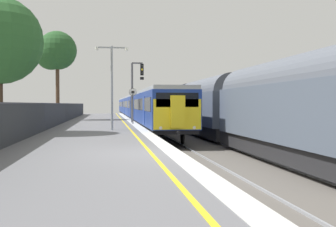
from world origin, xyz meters
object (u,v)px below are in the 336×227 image
at_px(signal_gantry, 135,85).
at_px(speed_limit_sign, 133,101).
at_px(background_tree_left, 55,52).
at_px(freight_train_adjacent_track, 208,105).
at_px(platform_lamp_mid, 112,80).
at_px(commuter_train_at_platform, 136,106).

distance_m(signal_gantry, speed_limit_sign, 3.03).
bearing_deg(background_tree_left, freight_train_adjacent_track, -39.04).
relative_size(signal_gantry, background_tree_left, 0.58).
bearing_deg(speed_limit_sign, platform_lamp_mid, -103.78).
relative_size(signal_gantry, platform_lamp_mid, 1.01).
bearing_deg(speed_limit_sign, signal_gantry, 82.13).
relative_size(commuter_train_at_platform, platform_lamp_mid, 12.55).
xyz_separation_m(freight_train_adjacent_track, background_tree_left, (-12.97, 10.52, 5.28)).
height_order(speed_limit_sign, platform_lamp_mid, platform_lamp_mid).
xyz_separation_m(freight_train_adjacent_track, speed_limit_sign, (-5.85, 1.12, 0.32)).
distance_m(commuter_train_at_platform, background_tree_left, 16.49).
relative_size(freight_train_adjacent_track, background_tree_left, 4.61).
xyz_separation_m(commuter_train_at_platform, platform_lamp_mid, (-3.57, -29.12, 1.80)).
bearing_deg(freight_train_adjacent_track, signal_gantry, 145.49).
bearing_deg(commuter_train_at_platform, speed_limit_sign, -94.78).
relative_size(commuter_train_at_platform, speed_limit_sign, 22.75).
xyz_separation_m(commuter_train_at_platform, signal_gantry, (-1.48, -19.44, 1.95)).
distance_m(signal_gantry, background_tree_left, 10.69).
height_order(signal_gantry, platform_lamp_mid, signal_gantry).
relative_size(freight_train_adjacent_track, signal_gantry, 7.94).
bearing_deg(commuter_train_at_platform, freight_train_adjacent_track, -80.21).
relative_size(commuter_train_at_platform, signal_gantry, 12.49).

